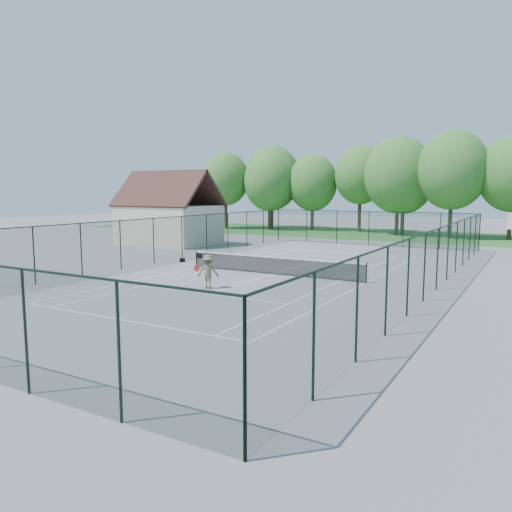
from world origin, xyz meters
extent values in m
plane|color=gray|center=(0.00, 0.00, 0.00)|extent=(140.00, 140.00, 0.00)
cube|color=#367730|center=(0.00, 30.00, 0.01)|extent=(80.00, 16.00, 0.01)
cube|color=white|center=(0.00, 11.88, 0.00)|extent=(10.97, 0.08, 0.01)
cube|color=white|center=(0.00, -11.88, 0.00)|extent=(10.97, 0.08, 0.01)
cube|color=white|center=(0.00, 6.40, 0.00)|extent=(8.23, 0.08, 0.01)
cube|color=white|center=(0.00, -6.40, 0.00)|extent=(8.23, 0.08, 0.01)
cube|color=white|center=(5.49, 0.00, 0.00)|extent=(0.08, 23.77, 0.01)
cube|color=white|center=(-5.49, 0.00, 0.00)|extent=(0.08, 23.77, 0.01)
cube|color=white|center=(4.12, 0.00, 0.00)|extent=(0.08, 23.77, 0.01)
cube|color=white|center=(-4.12, 0.00, 0.00)|extent=(0.08, 23.77, 0.01)
cube|color=white|center=(0.00, 0.00, 0.00)|extent=(0.08, 12.80, 0.01)
cylinder|color=black|center=(-5.50, 0.00, 0.55)|extent=(0.08, 0.08, 1.10)
cylinder|color=black|center=(5.50, 0.00, 0.55)|extent=(0.08, 0.08, 1.10)
cube|color=black|center=(0.00, 0.00, 0.50)|extent=(11.00, 0.02, 0.96)
cube|color=white|center=(0.00, 0.00, 1.00)|extent=(11.00, 0.05, 0.07)
cube|color=#193620|center=(0.00, 18.00, 1.50)|extent=(18.00, 0.02, 3.00)
cube|color=#193620|center=(9.00, 0.00, 1.50)|extent=(0.02, 36.00, 3.00)
cube|color=#193620|center=(-9.00, 0.00, 1.50)|extent=(0.02, 36.00, 3.00)
cube|color=black|center=(0.00, 18.00, 3.00)|extent=(18.00, 0.05, 0.05)
cube|color=black|center=(9.00, 0.00, 3.00)|extent=(0.05, 36.00, 0.05)
cube|color=black|center=(-9.00, 0.00, 3.00)|extent=(0.05, 36.00, 0.05)
cube|color=#EDE4C0|center=(-16.00, 10.00, 1.75)|extent=(8.00, 6.00, 3.50)
cube|color=#4B2C23|center=(-16.00, 11.50, 5.00)|extent=(8.60, 3.27, 3.27)
cube|color=#4B2C23|center=(-16.00, 8.50, 5.00)|extent=(8.60, 3.27, 3.27)
cylinder|color=#442F21|center=(-16.50, 30.00, 2.10)|extent=(0.40, 0.40, 4.20)
ellipsoid|color=#498737|center=(-16.50, 30.00, 6.00)|extent=(6.40, 6.40, 7.40)
cylinder|color=#442F21|center=(0.00, 30.00, 2.10)|extent=(0.40, 0.40, 4.20)
ellipsoid|color=#498737|center=(0.00, 30.00, 6.00)|extent=(6.40, 6.40, 7.40)
cube|color=black|center=(-8.02, 3.71, 0.15)|extent=(0.39, 0.26, 0.29)
cube|color=black|center=(-7.74, 1.40, 0.13)|extent=(0.38, 0.32, 0.26)
imported|color=#5F6244|center=(-0.84, -5.26, 0.84)|extent=(1.24, 0.98, 1.68)
sphere|color=#C8D722|center=(0.16, -4.86, 0.80)|extent=(0.07, 0.07, 0.07)
camera|label=1|loc=(13.33, -25.11, 4.77)|focal=35.00mm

